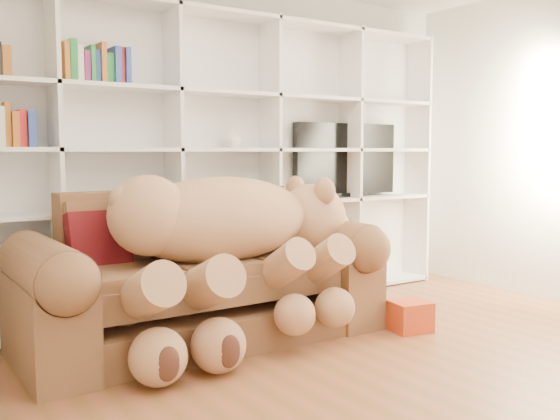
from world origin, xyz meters
TOP-DOWN VIEW (x-y plane):
  - floor at (0.00, 0.00)m, footprint 5.00×5.00m
  - wall_back at (0.00, 2.50)m, footprint 5.00×0.02m
  - bookshelf at (-0.24, 2.36)m, footprint 4.43×0.35m
  - sofa at (-0.55, 1.63)m, footprint 2.42×1.04m
  - teddy_bear at (-0.44, 1.43)m, footprint 1.96×1.03m
  - throw_pillow at (-1.20, 1.80)m, footprint 0.40×0.23m
  - gift_box at (0.78, 0.98)m, footprint 0.31×0.30m
  - tv at (1.32, 2.35)m, footprint 1.15×0.18m
  - picture_frame at (-0.01, 2.30)m, footprint 0.16×0.04m
  - green_vase at (0.20, 2.30)m, footprint 0.17×0.17m
  - figurine_tall at (-1.06, 2.30)m, footprint 0.09×0.09m
  - figurine_short at (-0.91, 2.30)m, footprint 0.09×0.09m
  - snow_globe at (-0.60, 2.30)m, footprint 0.11×0.11m
  - shelf_vase at (0.07, 2.30)m, footprint 0.20×0.20m

SIDE VIEW (x-z plane):
  - floor at x=0.00m, z-range 0.00..0.00m
  - gift_box at x=0.78m, z-range 0.00..0.21m
  - sofa at x=-0.55m, z-range -0.12..0.89m
  - throw_pillow at x=-1.20m, z-range 0.50..0.91m
  - teddy_bear at x=-0.44m, z-range 0.16..1.29m
  - figurine_short at x=-0.91m, z-range 0.86..0.98m
  - snow_globe at x=-0.60m, z-range 0.87..0.98m
  - figurine_tall at x=-1.06m, z-range 0.86..1.01m
  - green_vase at x=0.20m, z-range 0.86..1.04m
  - picture_frame at x=-0.01m, z-range 0.87..1.07m
  - tv at x=1.32m, z-range 0.86..1.54m
  - bookshelf at x=-0.24m, z-range 0.11..2.51m
  - wall_back at x=0.00m, z-range 0.00..2.70m
  - shelf_vase at x=0.07m, z-range 1.31..1.48m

